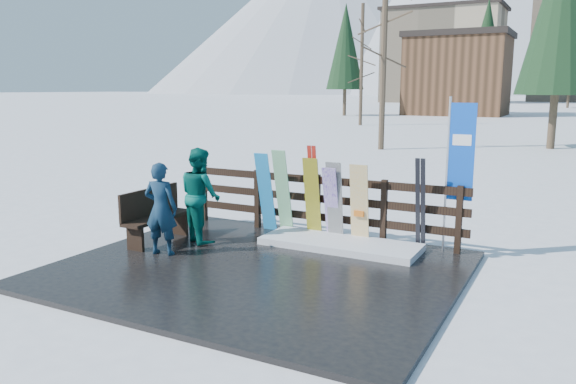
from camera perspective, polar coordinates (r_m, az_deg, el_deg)
The scene contains 17 objects.
ground at distance 8.83m, azimuth -3.13°, elevation -8.09°, with size 700.00×700.00×0.00m, color white.
deck at distance 8.81m, azimuth -3.13°, elevation -7.84°, with size 6.00×5.00×0.08m, color black.
fence at distance 10.52m, azimuth 2.97°, elevation -0.87°, with size 5.60×0.10×1.15m.
snow_patch at distance 9.85m, azimuth 5.30°, elevation -5.28°, with size 2.76×1.00×0.12m, color white.
bench at distance 10.34m, azimuth -13.37°, elevation -2.17°, with size 0.41×1.50×0.97m.
snowboard_0 at distance 10.75m, azimuth -2.28°, elevation -0.02°, with size 0.29×0.03×1.57m, color #1F8FDD.
snowboard_1 at distance 10.57m, azimuth -0.53°, elevation 0.01°, with size 0.28×0.03×1.65m, color silver.
snowboard_2 at distance 10.31m, azimuth 2.49°, elevation -0.60°, with size 0.29×0.03×1.51m, color yellow.
snowboard_3 at distance 10.17m, azimuth 4.43°, elevation -1.20°, with size 0.27×0.03×1.38m, color white.
snowboard_4 at distance 10.14m, azimuth 4.76°, elevation -0.97°, with size 0.29×0.03×1.45m, color black.
snowboard_5 at distance 9.97m, azimuth 7.25°, elevation -1.25°, with size 0.33×0.03×1.44m, color silver.
ski_pair_a at distance 10.35m, azimuth 2.63°, elevation 0.06°, with size 0.16×0.27×1.72m.
ski_pair_b at distance 9.71m, azimuth 13.30°, elevation -1.26°, with size 0.17×0.30×1.60m.
rental_flag at distance 9.66m, azimuth 16.88°, elevation 3.35°, with size 0.45×0.04×2.60m.
person_front at distance 9.49m, azimuth -12.79°, elevation -1.67°, with size 0.56×0.37×1.55m, color navy.
person_back at distance 10.16m, azimuth -8.90°, elevation -0.30°, with size 0.83×0.64×1.70m, color #045A4F.
resort_buildings at distance 122.83m, azimuth 26.82°, elevation 12.66°, with size 73.00×87.60×22.60m.
Camera 1 is at (4.31, -7.18, 2.81)m, focal length 35.00 mm.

